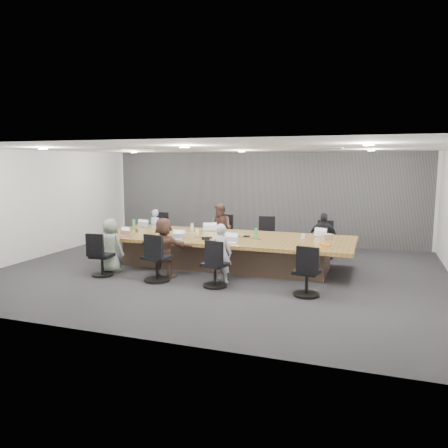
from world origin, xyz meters
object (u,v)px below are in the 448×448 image
(chair_4, at_px, (102,259))
(chair_5, at_px, (157,261))
(bottle_clear, at_px, (192,228))
(person_0, at_px, (155,229))
(chair_7, at_px, (307,276))
(bottle_green_right, at_px, (256,234))
(laptop_1, at_px, (214,230))
(mug_brown, at_px, (136,230))
(snack_packet, at_px, (325,245))
(stapler, at_px, (206,238))
(person_3, at_px, (323,237))
(chair_1, at_px, (225,237))
(canvas_bag, at_px, (327,237))
(laptop_5, at_px, (175,239))
(laptop_3, at_px, (320,236))
(person_4, at_px, (111,246))
(person_5, at_px, (164,248))
(chair_6, at_px, (215,268))
(person_1, at_px, (221,229))
(laptop_6, at_px, (229,243))
(person_6, at_px, (221,253))
(chair_2, at_px, (264,239))
(laptop_0, at_px, (146,226))
(chair_0, at_px, (161,233))
(laptop_4, at_px, (124,236))
(conference_table, at_px, (225,250))
(chair_3, at_px, (324,244))

(chair_4, xyz_separation_m, chair_5, (1.35, 0.00, 0.05))
(bottle_clear, bearing_deg, person_0, 146.45)
(chair_7, height_order, bottle_green_right, bottle_green_right)
(laptop_1, bearing_deg, mug_brown, 16.53)
(laptop_1, bearing_deg, person_0, -28.18)
(bottle_clear, bearing_deg, snack_packet, -12.84)
(stapler, bearing_deg, person_3, 32.03)
(chair_1, distance_m, canvas_bag, 3.28)
(laptop_5, height_order, bottle_green_right, bottle_green_right)
(laptop_3, xyz_separation_m, person_4, (-4.43, -2.15, -0.13))
(chair_1, relative_size, person_3, 0.68)
(person_5, xyz_separation_m, bottle_green_right, (1.72, 1.26, 0.21))
(chair_6, relative_size, person_1, 0.55)
(laptop_6, bearing_deg, chair_6, -89.04)
(person_6, distance_m, bottle_green_right, 1.34)
(person_0, xyz_separation_m, person_1, (2.00, 0.00, 0.12))
(chair_7, bearing_deg, chair_2, 125.62)
(laptop_5, bearing_deg, laptop_0, 122.04)
(chair_0, bearing_deg, chair_2, -165.61)
(person_5, height_order, bottle_green_right, person_5)
(chair_4, bearing_deg, laptop_6, 14.04)
(laptop_4, distance_m, mug_brown, 0.64)
(laptop_0, xyz_separation_m, person_6, (2.97, -2.15, -0.13))
(chair_0, height_order, person_5, person_5)
(bottle_green_right, relative_size, canvas_bag, 1.01)
(person_3, bearing_deg, conference_table, -151.27)
(person_4, height_order, person_5, person_5)
(bottle_clear, bearing_deg, person_6, -50.38)
(laptop_4, bearing_deg, person_4, -78.88)
(laptop_3, xyz_separation_m, mug_brown, (-4.45, -0.97, 0.04))
(laptop_5, bearing_deg, bottle_green_right, 8.36)
(canvas_bag, bearing_deg, snack_packet, -86.95)
(stapler, bearing_deg, canvas_bag, 12.19)
(conference_table, relative_size, stapler, 33.94)
(laptop_5, height_order, canvas_bag, canvas_bag)
(chair_0, xyz_separation_m, snack_packet, (5.00, -2.19, 0.35))
(snack_packet, bearing_deg, laptop_1, 156.63)
(bottle_green_right, bearing_deg, snack_packet, -13.89)
(mug_brown, bearing_deg, chair_0, 98.64)
(chair_1, xyz_separation_m, chair_6, (0.96, -3.40, -0.04))
(chair_0, relative_size, mug_brown, 8.48)
(chair_4, xyz_separation_m, person_0, (-0.31, 3.05, 0.20))
(chair_7, bearing_deg, conference_table, 151.71)
(person_4, bearing_deg, bottle_clear, -123.23)
(person_4, relative_size, laptop_5, 3.92)
(chair_0, bearing_deg, laptop_3, -176.37)
(laptop_3, bearing_deg, chair_3, -81.14)
(person_0, distance_m, mug_brown, 1.56)
(stapler, distance_m, canvas_bag, 2.77)
(person_3, distance_m, person_5, 4.10)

